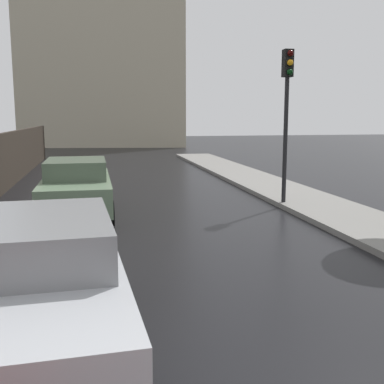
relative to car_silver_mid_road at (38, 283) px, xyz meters
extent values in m
cube|color=#B2B5BA|center=(0.00, -0.05, -0.12)|extent=(2.03, 4.36, 0.69)
cube|color=gray|center=(-0.01, 0.17, 0.47)|extent=(1.71, 2.26, 0.49)
cylinder|color=black|center=(0.91, -1.42, -0.46)|extent=(0.25, 0.66, 0.65)
cylinder|color=black|center=(0.77, 1.40, -0.46)|extent=(0.25, 0.66, 0.65)
cube|color=slate|center=(0.15, 7.41, -0.13)|extent=(1.74, 4.37, 0.70)
cube|color=#4D5C49|center=(0.15, 7.47, 0.45)|extent=(1.52, 2.10, 0.48)
cylinder|color=black|center=(0.94, 5.98, -0.48)|extent=(0.22, 0.62, 0.61)
cylinder|color=black|center=(-0.64, 5.97, -0.48)|extent=(0.22, 0.62, 0.61)
cylinder|color=black|center=(0.93, 8.85, -0.48)|extent=(0.22, 0.62, 0.61)
cylinder|color=black|center=(-0.65, 8.85, -0.48)|extent=(0.22, 0.62, 0.61)
cylinder|color=black|center=(5.97, 7.47, 1.12)|extent=(0.12, 0.12, 3.53)
cube|color=black|center=(5.97, 7.47, 3.26)|extent=(0.26, 0.26, 0.75)
sphere|color=#360503|center=(5.97, 7.30, 3.51)|extent=(0.17, 0.17, 0.17)
sphere|color=orange|center=(5.97, 7.30, 3.26)|extent=(0.17, 0.17, 0.17)
sphere|color=black|center=(5.97, 7.30, 3.01)|extent=(0.17, 0.17, 0.17)
cube|color=#B2A88E|center=(1.98, 39.24, 9.62)|extent=(15.21, 12.16, 20.81)
camera|label=1|loc=(0.68, -5.20, 1.82)|focal=44.15mm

